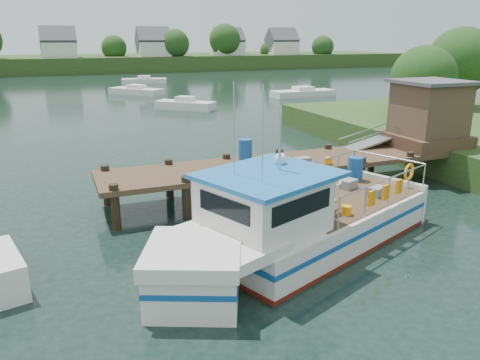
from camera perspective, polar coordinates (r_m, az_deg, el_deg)
name	(u,v)px	position (r m, az deg, el deg)	size (l,w,h in m)	color
ground_plane	(249,198)	(19.26, 1.11, -2.17)	(160.00, 160.00, 0.00)	black
far_shore	(87,60)	(99.47, -18.18, 13.71)	(140.00, 42.55, 9.22)	#2E4A1E
dock	(383,133)	(21.97, 17.06, 5.54)	(16.60, 3.00, 4.78)	#493423
lobster_boat	(294,225)	(14.07, 6.64, -5.51)	(10.64, 6.43, 5.28)	silver
moored_far	(144,80)	(70.51, -11.58, 11.80)	(6.66, 3.43, 1.08)	silver
moored_b	(185,105)	(43.59, -6.69, 9.10)	(5.26, 5.03, 1.20)	silver
moored_c	(303,93)	(53.53, 7.70, 10.48)	(7.24, 2.62, 1.13)	silver
moored_d	(136,91)	(56.60, -12.53, 10.57)	(6.00, 6.38, 1.11)	silver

